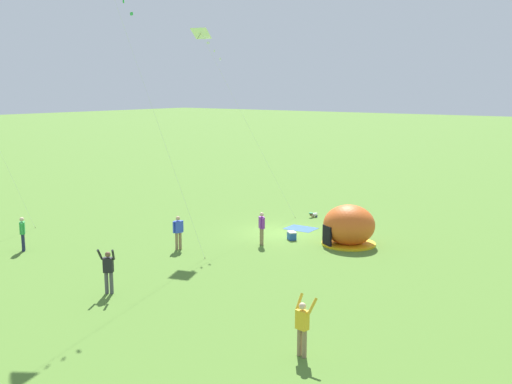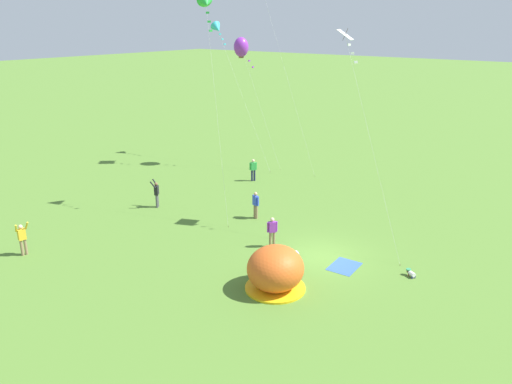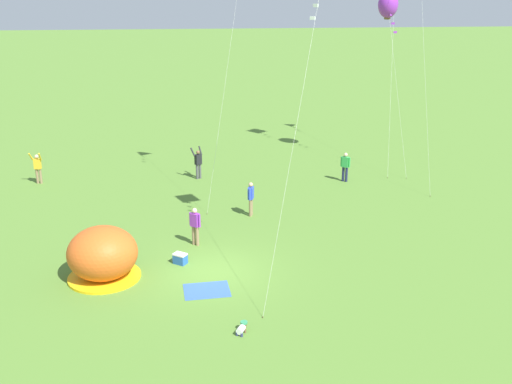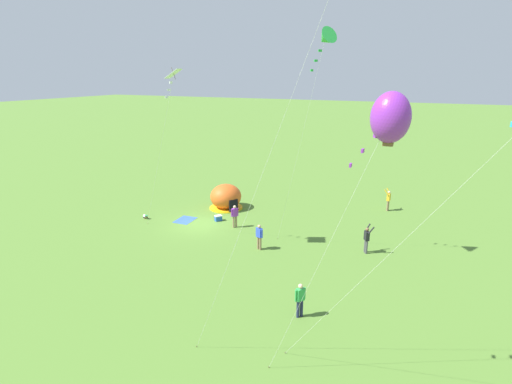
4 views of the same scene
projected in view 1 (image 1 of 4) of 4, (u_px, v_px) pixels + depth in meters
ground_plane at (282, 233)px, 33.71m from camera, size 300.00×300.00×0.00m
popup_tent at (349, 226)px, 31.06m from camera, size 2.81×2.81×2.10m
picnic_blanket at (301, 228)px, 34.73m from camera, size 1.77×1.40×0.01m
cooler_box at (292, 236)px, 32.19m from camera, size 0.64×0.61×0.44m
toddler_crawling at (313, 215)px, 37.71m from camera, size 0.42×0.54×0.32m
person_near_tent at (262, 227)px, 31.02m from camera, size 0.48×0.43×1.72m
person_arms_raised at (108, 269)px, 23.62m from camera, size 0.72×0.67×1.89m
person_watching_sky at (23, 232)px, 29.85m from camera, size 0.49×0.42×1.72m
person_flying_kite at (302, 325)px, 18.08m from camera, size 0.67×0.53×1.89m
person_far_back at (178, 231)px, 30.10m from camera, size 0.35×0.56×1.72m
kite_white at (205, 40)px, 33.29m from camera, size 3.50×5.87×11.38m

